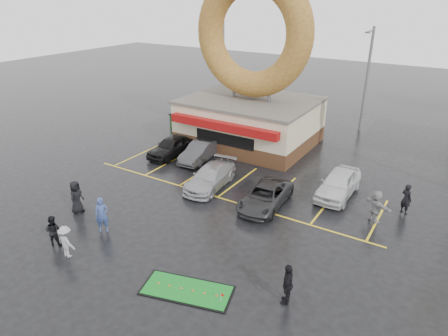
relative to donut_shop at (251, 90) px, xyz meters
The scene contains 18 objects.
ground 14.04m from the donut_shop, 76.98° to the right, with size 120.00×120.00×0.00m, color black.
donut_shop is the anchor object (origin of this frame).
streetlight_left 9.87m from the donut_shop, 135.22° to the left, with size 0.40×2.21×9.00m.
streetlight_mid 10.59m from the donut_shop, 48.62° to the left, with size 0.40×2.21×9.00m.
car_black 7.72m from the donut_shop, 122.87° to the right, with size 1.79×4.45×1.52m, color black.
car_dgrey 6.67m from the donut_shop, 103.70° to the right, with size 1.47×4.22×1.39m, color #2F2F32.
car_silver 9.54m from the donut_shop, 78.12° to the right, with size 1.93×4.76×1.38m, color #9D9DA2.
car_grey 11.44m from the donut_shop, 56.44° to the right, with size 2.12×4.61×1.28m, color #28282B.
car_white 11.25m from the donut_shop, 30.36° to the right, with size 1.87×4.66×1.59m, color silver.
person_blue 16.31m from the donut_shop, 90.27° to the right, with size 0.71×0.47×1.95m, color navy.
person_blackjkt 18.49m from the donut_shop, 93.87° to the right, with size 0.79×0.61×1.62m, color black.
person_hoodie 18.74m from the donut_shop, 89.53° to the right, with size 1.06×0.61×1.64m, color gray.
person_bystander 15.98m from the donut_shop, 100.45° to the right, with size 0.95×0.62×1.94m, color black.
person_cameraman 19.10m from the donut_shop, 56.69° to the right, with size 1.09×0.45×1.85m, color black.
person_walker_near 14.35m from the donut_shop, 31.72° to the right, with size 1.72×0.55×1.86m, color gray.
person_walker_far 14.63m from the donut_shop, 22.77° to the right, with size 0.66×0.43×1.81m, color black.
dumpster 8.10m from the donut_shop, behind, with size 1.80×1.20×1.30m, color #1C4922.
putting_green 19.00m from the donut_shop, 69.57° to the right, with size 4.18×2.64×0.49m.
Camera 1 is at (11.86, -14.83, 11.71)m, focal length 32.00 mm.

